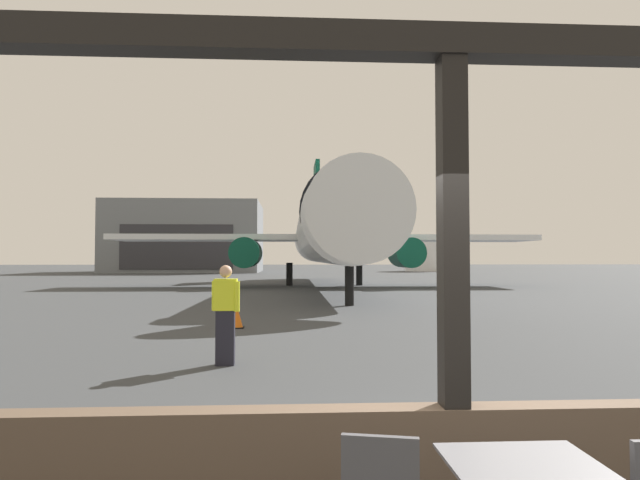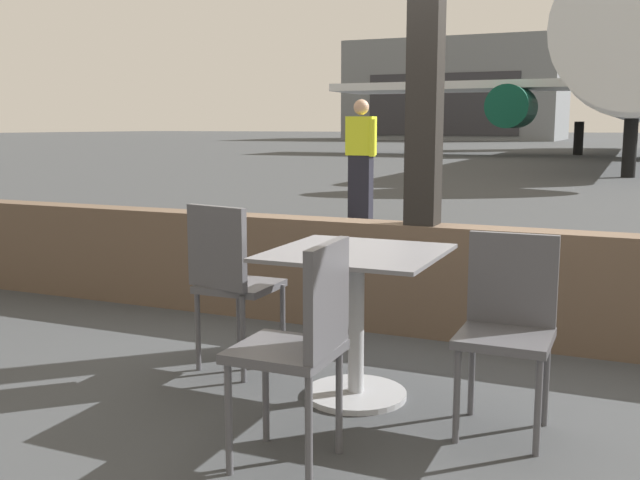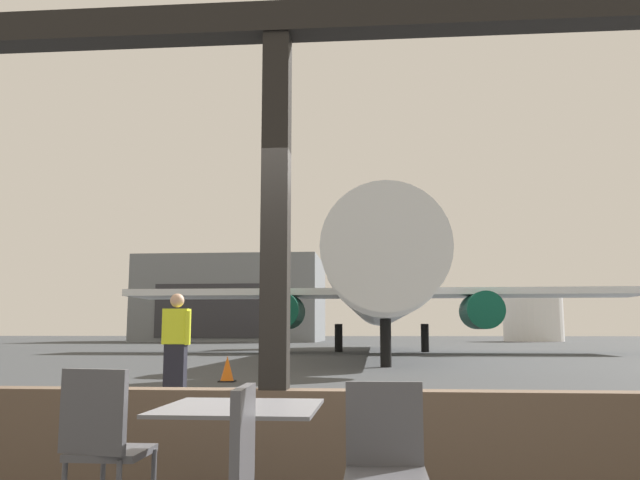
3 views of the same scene
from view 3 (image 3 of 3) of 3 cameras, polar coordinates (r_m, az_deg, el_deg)
The scene contains 11 objects.
ground_plane at distance 44.75m, azimuth 3.99°, elevation -9.46°, with size 220.00×220.00×0.00m, color #383A3D.
window_frame at distance 4.79m, azimuth -3.98°, elevation -6.93°, with size 9.20×0.24×3.66m.
dining_table at distance 3.62m, azimuth -7.09°, elevation -19.05°, with size 0.82×0.82×0.76m.
cafe_chair_window_left at distance 3.45m, azimuth 5.75°, elevation -18.39°, with size 0.40×0.40×0.89m.
cafe_chair_window_right at distance 2.81m, azimuth -8.91°, elevation -20.12°, with size 0.41×0.41×0.93m.
cafe_chair_aisle_left at distance 3.90m, azimuth -18.53°, elevation -16.21°, with size 0.46×0.46×0.95m.
airplane at distance 33.91m, azimuth 5.41°, elevation -4.02°, with size 27.61×32.35×10.45m.
ground_crew_worker at distance 10.52m, azimuth -12.54°, elevation -9.17°, with size 0.51×0.31×1.74m.
traffic_cone at distance 15.34m, azimuth -8.14°, elevation -11.20°, with size 0.36×0.36×0.59m.
distant_hangar at distance 75.08m, azimuth -7.51°, elevation -5.27°, with size 19.73×14.02×9.30m.
fuel_storage_tank at distance 77.79m, azimuth 18.19°, elevation -6.60°, with size 6.60×6.60×5.04m, color white.
Camera 3 is at (0.73, -4.73, 1.15)m, focal length 36.45 mm.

